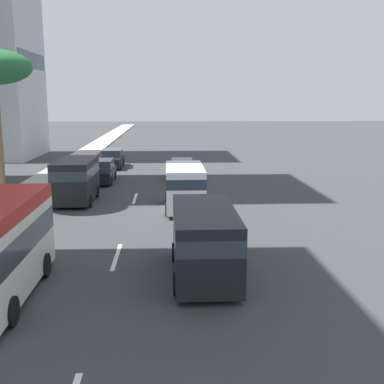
{
  "coord_description": "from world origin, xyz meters",
  "views": [
    {
      "loc": [
        -3.05,
        -2.03,
        6.1
      ],
      "look_at": [
        18.92,
        -3.18,
        1.81
      ],
      "focal_mm": 44.69,
      "sensor_mm": 36.0,
      "label": 1
    }
  ],
  "objects_px": {
    "van_fifth": "(76,178)",
    "van_sixth": "(204,238)",
    "car_third": "(182,170)",
    "car_second": "(101,172)",
    "van_fourth": "(185,185)",
    "car_seventh": "(113,159)"
  },
  "relations": [
    {
      "from": "car_second",
      "to": "car_seventh",
      "type": "height_order",
      "value": "car_second"
    },
    {
      "from": "van_fifth",
      "to": "car_seventh",
      "type": "bearing_deg",
      "value": 177.95
    },
    {
      "from": "car_third",
      "to": "van_fourth",
      "type": "bearing_deg",
      "value": 179.07
    },
    {
      "from": "van_fifth",
      "to": "van_sixth",
      "type": "bearing_deg",
      "value": 28.03
    },
    {
      "from": "car_third",
      "to": "van_fourth",
      "type": "distance_m",
      "value": 10.31
    },
    {
      "from": "car_third",
      "to": "van_fifth",
      "type": "relative_size",
      "value": 0.93
    },
    {
      "from": "car_second",
      "to": "van_sixth",
      "type": "distance_m",
      "value": 20.51
    },
    {
      "from": "car_second",
      "to": "car_third",
      "type": "xyz_separation_m",
      "value": [
        1.03,
        -6.07,
        -0.04
      ]
    },
    {
      "from": "car_second",
      "to": "van_fourth",
      "type": "bearing_deg",
      "value": 32.54
    },
    {
      "from": "car_third",
      "to": "car_seventh",
      "type": "height_order",
      "value": "car_seventh"
    },
    {
      "from": "car_second",
      "to": "car_third",
      "type": "height_order",
      "value": "car_second"
    },
    {
      "from": "car_third",
      "to": "car_second",
      "type": "bearing_deg",
      "value": 99.68
    },
    {
      "from": "car_seventh",
      "to": "van_sixth",
      "type": "bearing_deg",
      "value": 12.75
    },
    {
      "from": "van_fourth",
      "to": "car_second",
      "type": "bearing_deg",
      "value": 32.54
    },
    {
      "from": "car_second",
      "to": "van_fourth",
      "type": "distance_m",
      "value": 10.99
    },
    {
      "from": "car_second",
      "to": "van_fourth",
      "type": "relative_size",
      "value": 0.91
    },
    {
      "from": "van_fifth",
      "to": "van_sixth",
      "type": "relative_size",
      "value": 0.91
    },
    {
      "from": "van_fifth",
      "to": "car_seventh",
      "type": "xyz_separation_m",
      "value": [
        14.74,
        -0.53,
        -0.69
      ]
    },
    {
      "from": "car_second",
      "to": "van_fourth",
      "type": "xyz_separation_m",
      "value": [
        -9.25,
        -5.9,
        0.62
      ]
    },
    {
      "from": "car_third",
      "to": "van_sixth",
      "type": "distance_m",
      "value": 20.59
    },
    {
      "from": "van_fifth",
      "to": "car_seventh",
      "type": "height_order",
      "value": "van_fifth"
    },
    {
      "from": "car_third",
      "to": "van_sixth",
      "type": "xyz_separation_m",
      "value": [
        -20.58,
        -0.13,
        0.63
      ]
    }
  ]
}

